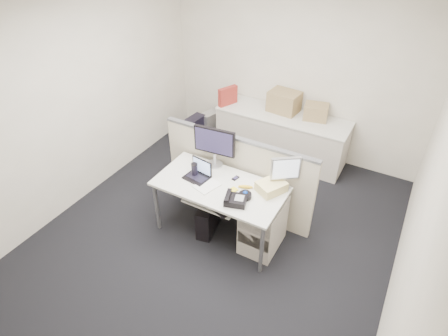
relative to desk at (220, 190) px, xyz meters
The scene contains 29 objects.
floor 0.67m from the desk, ahead, with size 4.00×4.50×0.01m, color black.
ceiling 2.04m from the desk, ahead, with size 4.00×4.50×0.01m, color white.
wall_back 2.35m from the desk, 90.00° to the left, with size 4.00×0.02×2.70m, color silver.
wall_front 2.35m from the desk, 90.00° to the right, with size 4.00×0.02×2.70m, color silver.
wall_left 2.11m from the desk, behind, with size 0.02×4.50×2.70m, color silver.
wall_right 2.11m from the desk, ahead, with size 0.02×4.50×2.70m, color silver.
desk is the anchor object (origin of this frame).
keyboard_tray 0.19m from the desk, 90.00° to the right, with size 0.62×0.32×0.02m, color silver.
drawer_pedestal 0.65m from the desk, ahead, with size 0.40×0.55×0.65m, color #B9B0A3.
cubicle_partition 0.46m from the desk, 90.00° to the left, with size 2.00×0.06×1.10m, color #C0B89B.
back_counter 1.95m from the desk, 90.00° to the left, with size 2.00×0.60×0.72m, color #B9B0A3.
monitor_main 0.52m from the desk, 128.00° to the left, with size 0.51×0.20×0.51m, color black.
monitor_small 0.77m from the desk, 26.21° to the left, with size 0.33×0.16×0.40m, color #B7B7BC.
laptop 0.35m from the desk, behind, with size 0.28×0.21×0.21m, color black.
trackball 0.37m from the desk, ahead, with size 0.14×0.14×0.06m, color black.
desk_phone 0.36m from the desk, 30.96° to the right, with size 0.23×0.19×0.07m, color black.
paper_stack 0.16m from the desk, 146.31° to the right, with size 0.21×0.27×0.01m, color silver.
sticky_pad 0.19m from the desk, ahead, with size 0.08×0.08×0.01m, color yellow.
travel_mug 0.38m from the desk, behind, with size 0.07×0.07×0.16m, color black.
banana 0.31m from the desk, 19.65° to the left, with size 0.17×0.04×0.04m, color yellow.
cellphone 0.23m from the desk, 63.43° to the left, with size 0.05×0.09×0.01m, color black.
manila_folders 0.60m from the desk, 19.98° to the left, with size 0.24×0.30×0.11m, color #E9D68B.
keyboard 0.23m from the desk, 77.20° to the right, with size 0.49×0.18×0.03m, color black.
pc_tower_desk 0.48m from the desk, 159.81° to the right, with size 0.17×0.44×0.41m, color black.
pc_tower_spare_dark 2.23m from the desk, 131.66° to the left, with size 0.18×0.46×0.43m, color black.
pc_tower_spare_silver 2.45m from the desk, 122.64° to the left, with size 0.18×0.46×0.42m, color #B7B7BC.
cardboard_box_left 2.06m from the desk, 91.40° to the left, with size 0.44×0.33×0.33m, color olive.
cardboard_box_right 2.11m from the desk, 77.54° to the left, with size 0.34×0.26×0.25m, color olive.
red_binder 2.05m from the desk, 116.19° to the left, with size 0.08×0.33×0.31m, color maroon.
Camera 1 is at (1.68, -2.89, 3.41)m, focal length 30.00 mm.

